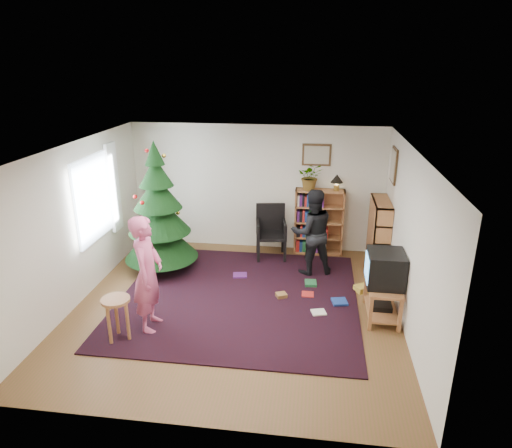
# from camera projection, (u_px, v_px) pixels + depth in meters

# --- Properties ---
(floor) EXTENTS (5.00, 5.00, 0.00)m
(floor) POSITION_uv_depth(u_px,v_px,m) (236.00, 307.00, 7.17)
(floor) COLOR brown
(floor) RESTS_ON ground
(ceiling) EXTENTS (5.00, 5.00, 0.00)m
(ceiling) POSITION_uv_depth(u_px,v_px,m) (233.00, 149.00, 6.31)
(ceiling) COLOR white
(ceiling) RESTS_ON wall_back
(wall_back) EXTENTS (5.00, 0.02, 2.50)m
(wall_back) POSITION_uv_depth(u_px,v_px,m) (257.00, 188.00, 9.07)
(wall_back) COLOR silver
(wall_back) RESTS_ON floor
(wall_front) EXTENTS (5.00, 0.02, 2.50)m
(wall_front) POSITION_uv_depth(u_px,v_px,m) (189.00, 325.00, 4.41)
(wall_front) COLOR silver
(wall_front) RESTS_ON floor
(wall_left) EXTENTS (0.02, 5.00, 2.50)m
(wall_left) POSITION_uv_depth(u_px,v_px,m) (76.00, 225.00, 7.05)
(wall_left) COLOR silver
(wall_left) RESTS_ON floor
(wall_right) EXTENTS (0.02, 5.00, 2.50)m
(wall_right) POSITION_uv_depth(u_px,v_px,m) (409.00, 241.00, 6.43)
(wall_right) COLOR silver
(wall_right) RESTS_ON floor
(rug) EXTENTS (3.80, 3.60, 0.02)m
(rug) POSITION_uv_depth(u_px,v_px,m) (239.00, 297.00, 7.45)
(rug) COLOR black
(rug) RESTS_ON floor
(window_pane) EXTENTS (0.04, 1.20, 1.40)m
(window_pane) POSITION_uv_depth(u_px,v_px,m) (94.00, 199.00, 7.52)
(window_pane) COLOR silver
(window_pane) RESTS_ON wall_left
(curtain) EXTENTS (0.06, 0.35, 1.60)m
(curtain) POSITION_uv_depth(u_px,v_px,m) (114.00, 187.00, 8.17)
(curtain) COLOR white
(curtain) RESTS_ON wall_left
(picture_back) EXTENTS (0.55, 0.03, 0.42)m
(picture_back) POSITION_uv_depth(u_px,v_px,m) (317.00, 155.00, 8.66)
(picture_back) COLOR #4C3319
(picture_back) RESTS_ON wall_back
(picture_right) EXTENTS (0.03, 0.50, 0.60)m
(picture_right) POSITION_uv_depth(u_px,v_px,m) (394.00, 165.00, 7.82)
(picture_right) COLOR #4C3319
(picture_right) RESTS_ON wall_right
(christmas_tree) EXTENTS (1.32, 1.32, 2.39)m
(christmas_tree) POSITION_uv_depth(u_px,v_px,m) (159.00, 219.00, 8.11)
(christmas_tree) COLOR #3F2816
(christmas_tree) RESTS_ON rug
(bookshelf_back) EXTENTS (0.95, 0.30, 1.30)m
(bookshelf_back) POSITION_uv_depth(u_px,v_px,m) (319.00, 221.00, 8.96)
(bookshelf_back) COLOR #AD713E
(bookshelf_back) RESTS_ON floor
(bookshelf_right) EXTENTS (0.30, 0.95, 1.30)m
(bookshelf_right) POSITION_uv_depth(u_px,v_px,m) (379.00, 234.00, 8.32)
(bookshelf_right) COLOR #AD713E
(bookshelf_right) RESTS_ON floor
(tv_stand) EXTENTS (0.47, 0.85, 0.55)m
(tv_stand) POSITION_uv_depth(u_px,v_px,m) (382.00, 298.00, 6.80)
(tv_stand) COLOR #AD713E
(tv_stand) RESTS_ON floor
(crt_tv) EXTENTS (0.53, 0.58, 0.50)m
(crt_tv) POSITION_uv_depth(u_px,v_px,m) (385.00, 268.00, 6.63)
(crt_tv) COLOR black
(crt_tv) RESTS_ON tv_stand
(armchair) EXTENTS (0.65, 0.65, 1.03)m
(armchair) POSITION_uv_depth(u_px,v_px,m) (272.00, 229.00, 8.87)
(armchair) COLOR black
(armchair) RESTS_ON rug
(stool) EXTENTS (0.39, 0.39, 0.64)m
(stool) POSITION_uv_depth(u_px,v_px,m) (116.00, 308.00, 6.17)
(stool) COLOR #AD713E
(stool) RESTS_ON floor
(person_standing) EXTENTS (0.45, 0.65, 1.71)m
(person_standing) POSITION_uv_depth(u_px,v_px,m) (148.00, 274.00, 6.35)
(person_standing) COLOR #C74F7A
(person_standing) RESTS_ON rug
(person_by_chair) EXTENTS (0.90, 0.78, 1.57)m
(person_by_chair) POSITION_uv_depth(u_px,v_px,m) (312.00, 232.00, 8.06)
(person_by_chair) COLOR black
(person_by_chair) RESTS_ON rug
(potted_plant) EXTENTS (0.48, 0.42, 0.52)m
(potted_plant) POSITION_uv_depth(u_px,v_px,m) (310.00, 177.00, 8.68)
(potted_plant) COLOR gray
(potted_plant) RESTS_ON bookshelf_back
(table_lamp) EXTENTS (0.24, 0.24, 0.32)m
(table_lamp) POSITION_uv_depth(u_px,v_px,m) (337.00, 180.00, 8.63)
(table_lamp) COLOR #A57F33
(table_lamp) RESTS_ON bookshelf_back
(floor_clutter) EXTENTS (2.32, 1.29, 0.08)m
(floor_clutter) POSITION_uv_depth(u_px,v_px,m) (308.00, 292.00, 7.54)
(floor_clutter) COLOR #A51E19
(floor_clutter) RESTS_ON rug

